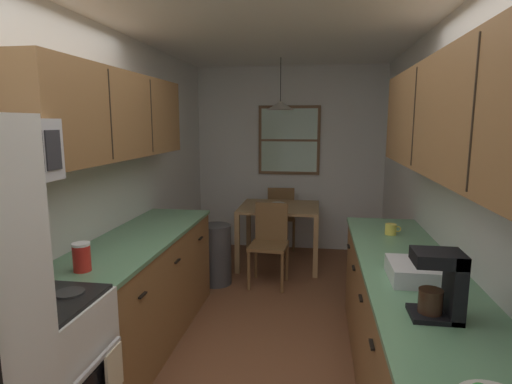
# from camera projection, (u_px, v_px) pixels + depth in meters

# --- Properties ---
(ground_plane) EXTENTS (12.00, 12.00, 0.00)m
(ground_plane) POSITION_uv_depth(u_px,v_px,m) (266.00, 338.00, 3.48)
(ground_plane) COLOR brown
(wall_left) EXTENTS (0.10, 9.00, 2.55)m
(wall_left) POSITION_uv_depth(u_px,v_px,m) (106.00, 185.00, 3.47)
(wall_left) COLOR silver
(wall_left) RESTS_ON ground
(wall_right) EXTENTS (0.10, 9.00, 2.55)m
(wall_right) POSITION_uv_depth(u_px,v_px,m) (446.00, 193.00, 3.07)
(wall_right) COLOR silver
(wall_right) RESTS_ON ground
(wall_back) EXTENTS (4.40, 0.10, 2.55)m
(wall_back) POSITION_uv_depth(u_px,v_px,m) (290.00, 159.00, 5.85)
(wall_back) COLOR silver
(wall_back) RESTS_ON ground
(ceiling_slab) EXTENTS (4.40, 9.00, 0.08)m
(ceiling_slab) POSITION_uv_depth(u_px,v_px,m) (267.00, 13.00, 3.05)
(ceiling_slab) COLOR white
(counter_left) EXTENTS (0.64, 2.01, 0.90)m
(counter_left) POSITION_uv_depth(u_px,v_px,m) (142.00, 288.00, 3.38)
(counter_left) COLOR olive
(counter_left) RESTS_ON ground
(upper_cabinets_left) EXTENTS (0.33, 2.09, 0.65)m
(upper_cabinets_left) POSITION_uv_depth(u_px,v_px,m) (113.00, 116.00, 3.12)
(upper_cabinets_left) COLOR olive
(counter_right) EXTENTS (0.64, 3.36, 0.90)m
(counter_right) POSITION_uv_depth(u_px,v_px,m) (420.00, 364.00, 2.33)
(counter_right) COLOR olive
(counter_right) RESTS_ON ground
(upper_cabinets_right) EXTENTS (0.33, 3.04, 0.65)m
(upper_cabinets_right) POSITION_uv_depth(u_px,v_px,m) (471.00, 116.00, 2.03)
(upper_cabinets_right) COLOR olive
(dining_table) EXTENTS (0.98, 0.87, 0.76)m
(dining_table) POSITION_uv_depth(u_px,v_px,m) (279.00, 215.00, 5.20)
(dining_table) COLOR #A87F51
(dining_table) RESTS_ON ground
(dining_chair_near) EXTENTS (0.42, 0.42, 0.90)m
(dining_chair_near) POSITION_uv_depth(u_px,v_px,m) (270.00, 240.00, 4.61)
(dining_chair_near) COLOR brown
(dining_chair_near) RESTS_ON ground
(dining_chair_far) EXTENTS (0.44, 0.44, 0.90)m
(dining_chair_far) POSITION_uv_depth(u_px,v_px,m) (281.00, 215.00, 5.86)
(dining_chair_far) COLOR brown
(dining_chair_far) RESTS_ON ground
(pendant_light) EXTENTS (0.33, 0.33, 0.61)m
(pendant_light) POSITION_uv_depth(u_px,v_px,m) (280.00, 105.00, 4.98)
(pendant_light) COLOR black
(back_window) EXTENTS (0.85, 0.05, 0.95)m
(back_window) POSITION_uv_depth(u_px,v_px,m) (289.00, 140.00, 5.74)
(back_window) COLOR brown
(trash_bin) EXTENTS (0.34, 0.34, 0.67)m
(trash_bin) POSITION_uv_depth(u_px,v_px,m) (216.00, 254.00, 4.61)
(trash_bin) COLOR #3F3F42
(trash_bin) RESTS_ON ground
(storage_canister) EXTENTS (0.11, 0.11, 0.18)m
(storage_canister) POSITION_uv_depth(u_px,v_px,m) (82.00, 257.00, 2.50)
(storage_canister) COLOR red
(storage_canister) RESTS_ON counter_left
(dish_towel) EXTENTS (0.02, 0.16, 0.24)m
(dish_towel) POSITION_uv_depth(u_px,v_px,m) (114.00, 370.00, 2.19)
(dish_towel) COLOR beige
(coffee_maker) EXTENTS (0.22, 0.18, 0.32)m
(coffee_maker) POSITION_uv_depth(u_px,v_px,m) (443.00, 284.00, 1.89)
(coffee_maker) COLOR black
(coffee_maker) RESTS_ON counter_right
(mug_by_coffeemaker) EXTENTS (0.13, 0.09, 0.09)m
(mug_by_coffeemaker) POSITION_uv_depth(u_px,v_px,m) (391.00, 229.00, 3.32)
(mug_by_coffeemaker) COLOR #E5CC4C
(mug_by_coffeemaker) RESTS_ON counter_right
(dish_rack) EXTENTS (0.28, 0.34, 0.10)m
(dish_rack) POSITION_uv_depth(u_px,v_px,m) (414.00, 272.00, 2.37)
(dish_rack) COLOR silver
(dish_rack) RESTS_ON counter_right
(table_serving_bowl) EXTENTS (0.16, 0.16, 0.06)m
(table_serving_bowl) POSITION_uv_depth(u_px,v_px,m) (278.00, 205.00, 5.08)
(table_serving_bowl) COLOR silver
(table_serving_bowl) RESTS_ON dining_table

